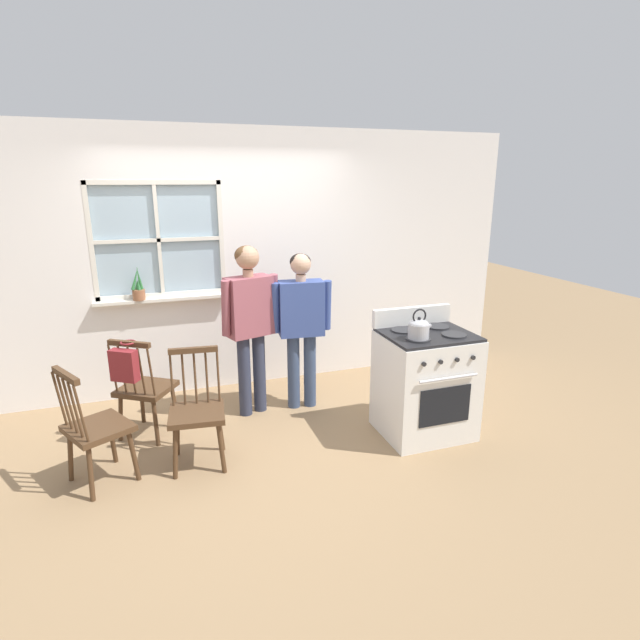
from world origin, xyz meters
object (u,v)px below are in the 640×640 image
object	(u,v)px
person_elderly_left	(250,314)
stove	(425,382)
chair_center_cluster	(95,429)
handbag	(124,365)
kettle	(419,328)
chair_by_window	(145,389)
person_teen_center	(301,317)
potted_plant	(138,289)
chair_near_wall	(197,413)

from	to	relation	value
person_elderly_left	stove	world-z (taller)	person_elderly_left
chair_center_cluster	handbag	size ratio (longest dim) A/B	3.00
handbag	kettle	bearing A→B (deg)	-16.51
chair_by_window	kettle	world-z (taller)	kettle
person_teen_center	kettle	world-z (taller)	person_teen_center
chair_center_cluster	kettle	xyz separation A→B (m)	(2.49, -0.24, 0.59)
stove	handbag	bearing A→B (deg)	167.47
handbag	chair_center_cluster	bearing A→B (deg)	-116.10
person_elderly_left	stove	xyz separation A→B (m)	(1.35, -0.88, -0.52)
person_elderly_left	stove	size ratio (longest dim) A/B	1.49
person_elderly_left	chair_center_cluster	bearing A→B (deg)	-167.06
kettle	potted_plant	xyz separation A→B (m)	(-2.14, 1.70, 0.12)
handbag	chair_by_window	bearing A→B (deg)	56.59
person_elderly_left	kettle	size ratio (longest dim) A/B	6.54
stove	potted_plant	world-z (taller)	potted_plant
chair_center_cluster	person_elderly_left	bearing A→B (deg)	-87.85
person_teen_center	potted_plant	size ratio (longest dim) A/B	4.56
chair_center_cluster	handbag	xyz separation A→B (m)	(0.21, 0.44, 0.32)
person_elderly_left	kettle	xyz separation A→B (m)	(1.18, -1.02, 0.03)
chair_near_wall	stove	xyz separation A→B (m)	(1.94, -0.14, 0.04)
potted_plant	handbag	bearing A→B (deg)	-97.76
chair_by_window	stove	world-z (taller)	stove
chair_center_cluster	potted_plant	world-z (taller)	potted_plant
stove	chair_center_cluster	bearing A→B (deg)	177.72
stove	handbag	distance (m)	2.52
chair_near_wall	person_elderly_left	distance (m)	1.10
person_teen_center	stove	bearing A→B (deg)	-38.70
kettle	chair_by_window	bearing A→B (deg)	157.93
person_elderly_left	potted_plant	bearing A→B (deg)	126.86
person_teen_center	person_elderly_left	bearing A→B (deg)	-176.49
stove	potted_plant	bearing A→B (deg)	145.89
person_elderly_left	chair_by_window	bearing A→B (deg)	170.71
chair_by_window	stove	distance (m)	2.44
chair_near_wall	chair_center_cluster	world-z (taller)	same
potted_plant	stove	bearing A→B (deg)	-34.11
chair_center_cluster	person_elderly_left	distance (m)	1.62
stove	kettle	size ratio (longest dim) A/B	4.39
chair_center_cluster	kettle	distance (m)	2.58
chair_center_cluster	potted_plant	distance (m)	1.66
handbag	stove	bearing A→B (deg)	-12.53
person_teen_center	kettle	xyz separation A→B (m)	(0.69, -0.99, 0.10)
stove	kettle	world-z (taller)	kettle
chair_center_cluster	person_teen_center	distance (m)	2.01
chair_near_wall	person_teen_center	xyz separation A→B (m)	(1.08, 0.72, 0.49)
kettle	handbag	xyz separation A→B (m)	(-2.28, 0.68, -0.28)
chair_center_cluster	stove	bearing A→B (deg)	-120.84
handbag	person_teen_center	bearing A→B (deg)	11.30
chair_center_cluster	person_teen_center	size ratio (longest dim) A/B	0.60
chair_near_wall	person_elderly_left	xyz separation A→B (m)	(0.59, 0.75, 0.56)
kettle	potted_plant	size ratio (longest dim) A/B	0.74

